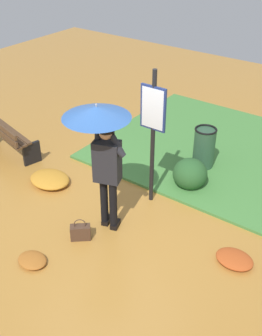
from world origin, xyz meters
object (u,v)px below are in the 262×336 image
at_px(info_sign_post, 153,123).
at_px(handbag, 80,232).
at_px(park_bench, 7,137).
at_px(trash_bin, 204,148).
at_px(person_with_umbrella, 101,137).

distance_m(info_sign_post, handbag, 1.98).
xyz_separation_m(handbag, park_bench, (2.87, -1.04, 0.28)).
bearing_deg(trash_bin, handbag, 79.80).
bearing_deg(handbag, person_with_umbrella, -98.85).
relative_size(person_with_umbrella, park_bench, 1.43).
distance_m(person_with_umbrella, trash_bin, 2.70).
height_order(person_with_umbrella, trash_bin, person_with_umbrella).
relative_size(info_sign_post, park_bench, 1.62).
bearing_deg(park_bench, info_sign_post, -172.69).
xyz_separation_m(person_with_umbrella, info_sign_post, (-0.22, -0.97, -0.11)).
distance_m(info_sign_post, trash_bin, 1.79).
bearing_deg(info_sign_post, trash_bin, -98.79).
xyz_separation_m(info_sign_post, park_bench, (3.16, 0.41, -1.04)).
xyz_separation_m(person_with_umbrella, trash_bin, (-0.45, -2.41, -1.13)).
xyz_separation_m(info_sign_post, trash_bin, (-0.22, -1.44, -1.03)).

